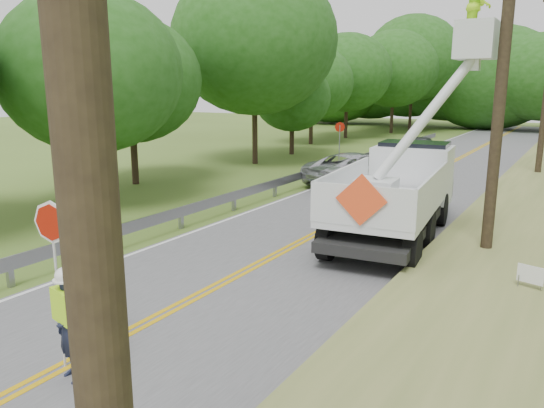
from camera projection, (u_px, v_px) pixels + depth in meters
The scene contains 12 objects.
ground at pixel (98, 349), 9.32m from camera, with size 140.00×140.00×0.00m, color #43591F.
road at pixel (375, 203), 21.00m from camera, with size 7.20×96.00×0.03m.
guardrail at pixel (298, 177), 23.67m from camera, with size 0.18×48.00×0.77m.
utility_poles at pixel (535, 68), 19.84m from camera, with size 1.60×43.30×10.00m.
treeline_left at pixel (324, 63), 38.68m from camera, with size 11.28×58.17×11.88m.
treeline_horizon at pixel (513, 77), 55.31m from camera, with size 57.39×14.25×11.22m.
flagger at pixel (69, 319), 8.16m from camera, with size 1.13×0.55×2.83m.
bucket_truck at pixel (406, 181), 16.60m from camera, with size 4.23×7.91×7.39m.
suv_silver at pixel (359, 169), 24.51m from camera, with size 2.57×5.56×1.55m, color silver.
suv_darkgrey at pixel (418, 149), 32.32m from camera, with size 2.17×5.34×1.55m, color #323238.
stop_sign_permanent at pixel (340, 138), 29.22m from camera, with size 0.54×0.20×2.64m.
yard_sign at pixel (530, 276), 11.28m from camera, with size 0.55×0.17×0.81m.
Camera 1 is at (7.08, -5.68, 4.57)m, focal length 34.58 mm.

